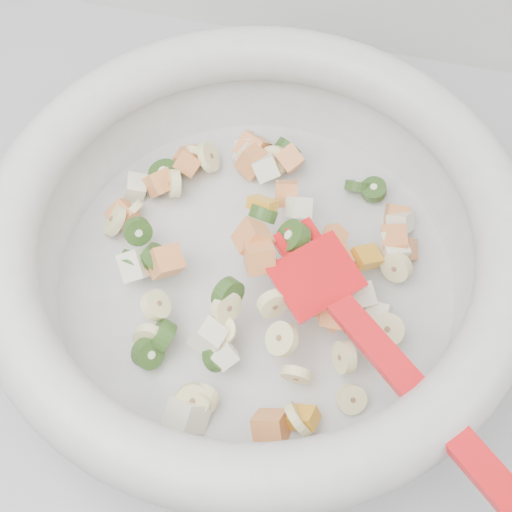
# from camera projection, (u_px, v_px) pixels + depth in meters

# --- Properties ---
(counter) EXTENTS (2.00, 0.60, 0.90)m
(counter) POSITION_uv_depth(u_px,v_px,m) (378.00, 452.00, 0.98)
(counter) COLOR gray
(counter) RESTS_ON ground
(mixing_bowl) EXTENTS (0.42, 0.42, 0.12)m
(mixing_bowl) POSITION_uv_depth(u_px,v_px,m) (256.00, 247.00, 0.55)
(mixing_bowl) COLOR silver
(mixing_bowl) RESTS_ON counter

